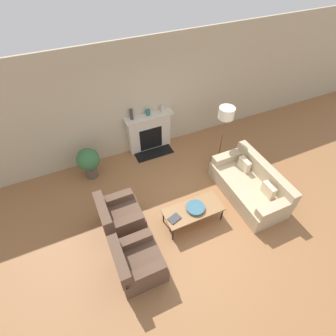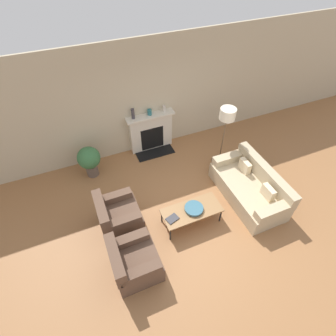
{
  "view_description": "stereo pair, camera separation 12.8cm",
  "coord_description": "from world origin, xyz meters",
  "px_view_note": "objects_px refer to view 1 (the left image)",
  "views": [
    {
      "loc": [
        -1.96,
        -2.74,
        4.8
      ],
      "look_at": [
        -0.18,
        1.17,
        0.45
      ],
      "focal_mm": 28.0,
      "sensor_mm": 36.0,
      "label": 1
    },
    {
      "loc": [
        -1.84,
        -2.8,
        4.8
      ],
      "look_at": [
        -0.18,
        1.17,
        0.45
      ],
      "focal_mm": 28.0,
      "sensor_mm": 36.0,
      "label": 2
    }
  ],
  "objects_px": {
    "fireplace": "(150,133)",
    "book": "(174,219)",
    "floor_lamp": "(225,120)",
    "mantel_vase_left": "(131,114)",
    "armchair_far": "(119,217)",
    "bowl": "(196,208)",
    "mantel_vase_center_right": "(162,108)",
    "couch": "(250,185)",
    "coffee_table": "(193,210)",
    "armchair_near": "(137,263)",
    "potted_plant": "(88,161)",
    "mantel_vase_center_left": "(148,112)"
  },
  "relations": [
    {
      "from": "coffee_table",
      "to": "floor_lamp",
      "type": "relative_size",
      "value": 0.76
    },
    {
      "from": "fireplace",
      "to": "potted_plant",
      "type": "xyz_separation_m",
      "value": [
        -1.72,
        -0.4,
        -0.02
      ]
    },
    {
      "from": "fireplace",
      "to": "mantel_vase_center_left",
      "type": "xyz_separation_m",
      "value": [
        -0.0,
        0.02,
        0.62
      ]
    },
    {
      "from": "armchair_far",
      "to": "coffee_table",
      "type": "relative_size",
      "value": 0.67
    },
    {
      "from": "coffee_table",
      "to": "book",
      "type": "height_order",
      "value": "book"
    },
    {
      "from": "armchair_far",
      "to": "bowl",
      "type": "height_order",
      "value": "armchair_far"
    },
    {
      "from": "couch",
      "to": "bowl",
      "type": "distance_m",
      "value": 1.51
    },
    {
      "from": "armchair_near",
      "to": "mantel_vase_left",
      "type": "height_order",
      "value": "mantel_vase_left"
    },
    {
      "from": "mantel_vase_left",
      "to": "mantel_vase_center_right",
      "type": "relative_size",
      "value": 1.59
    },
    {
      "from": "mantel_vase_center_right",
      "to": "mantel_vase_left",
      "type": "bearing_deg",
      "value": 180.0
    },
    {
      "from": "couch",
      "to": "mantel_vase_center_right",
      "type": "xyz_separation_m",
      "value": [
        -1.07,
        2.5,
        0.85
      ]
    },
    {
      "from": "bowl",
      "to": "potted_plant",
      "type": "xyz_separation_m",
      "value": [
        -1.69,
        2.21,
        0.05
      ]
    },
    {
      "from": "mantel_vase_left",
      "to": "armchair_far",
      "type": "bearing_deg",
      "value": -116.89
    },
    {
      "from": "fireplace",
      "to": "book",
      "type": "bearing_deg",
      "value": -101.26
    },
    {
      "from": "mantel_vase_left",
      "to": "fireplace",
      "type": "bearing_deg",
      "value": -2.0
    },
    {
      "from": "fireplace",
      "to": "couch",
      "type": "height_order",
      "value": "fireplace"
    },
    {
      "from": "floor_lamp",
      "to": "mantel_vase_center_right",
      "type": "height_order",
      "value": "floor_lamp"
    },
    {
      "from": "floor_lamp",
      "to": "armchair_near",
      "type": "bearing_deg",
      "value": -146.67
    },
    {
      "from": "fireplace",
      "to": "coffee_table",
      "type": "relative_size",
      "value": 1.02
    },
    {
      "from": "armchair_far",
      "to": "armchair_near",
      "type": "bearing_deg",
      "value": -180.0
    },
    {
      "from": "fireplace",
      "to": "bowl",
      "type": "relative_size",
      "value": 3.27
    },
    {
      "from": "mantel_vase_left",
      "to": "potted_plant",
      "type": "bearing_deg",
      "value": -162.05
    },
    {
      "from": "fireplace",
      "to": "couch",
      "type": "relative_size",
      "value": 0.67
    },
    {
      "from": "mantel_vase_center_right",
      "to": "book",
      "type": "bearing_deg",
      "value": -108.97
    },
    {
      "from": "armchair_far",
      "to": "coffee_table",
      "type": "height_order",
      "value": "armchair_far"
    },
    {
      "from": "floor_lamp",
      "to": "potted_plant",
      "type": "relative_size",
      "value": 1.93
    },
    {
      "from": "mantel_vase_center_right",
      "to": "armchair_far",
      "type": "bearing_deg",
      "value": -131.84
    },
    {
      "from": "floor_lamp",
      "to": "mantel_vase_left",
      "type": "xyz_separation_m",
      "value": [
        -1.87,
        1.23,
        -0.09
      ]
    },
    {
      "from": "armchair_far",
      "to": "book",
      "type": "height_order",
      "value": "armchair_far"
    },
    {
      "from": "armchair_far",
      "to": "potted_plant",
      "type": "bearing_deg",
      "value": 7.38
    },
    {
      "from": "couch",
      "to": "armchair_far",
      "type": "xyz_separation_m",
      "value": [
        -2.96,
        0.39,
        0.02
      ]
    },
    {
      "from": "book",
      "to": "mantel_vase_center_left",
      "type": "height_order",
      "value": "mantel_vase_center_left"
    },
    {
      "from": "floor_lamp",
      "to": "potted_plant",
      "type": "distance_m",
      "value": 3.36
    },
    {
      "from": "floor_lamp",
      "to": "mantel_vase_center_left",
      "type": "height_order",
      "value": "floor_lamp"
    },
    {
      "from": "bowl",
      "to": "book",
      "type": "height_order",
      "value": "bowl"
    },
    {
      "from": "book",
      "to": "potted_plant",
      "type": "bearing_deg",
      "value": 101.5
    },
    {
      "from": "couch",
      "to": "coffee_table",
      "type": "bearing_deg",
      "value": -85.65
    },
    {
      "from": "fireplace",
      "to": "armchair_near",
      "type": "relative_size",
      "value": 1.52
    },
    {
      "from": "couch",
      "to": "armchair_far",
      "type": "height_order",
      "value": "armchair_far"
    },
    {
      "from": "fireplace",
      "to": "couch",
      "type": "bearing_deg",
      "value": -59.59
    },
    {
      "from": "coffee_table",
      "to": "mantel_vase_center_left",
      "type": "relative_size",
      "value": 8.55
    },
    {
      "from": "armchair_far",
      "to": "floor_lamp",
      "type": "distance_m",
      "value": 3.22
    },
    {
      "from": "mantel_vase_left",
      "to": "mantel_vase_center_right",
      "type": "height_order",
      "value": "mantel_vase_left"
    },
    {
      "from": "armchair_far",
      "to": "bowl",
      "type": "xyz_separation_m",
      "value": [
        1.47,
        -0.51,
        0.13
      ]
    },
    {
      "from": "coffee_table",
      "to": "mantel_vase_center_right",
      "type": "xyz_separation_m",
      "value": [
        0.46,
        2.62,
        0.77
      ]
    },
    {
      "from": "armchair_far",
      "to": "bowl",
      "type": "distance_m",
      "value": 1.56
    },
    {
      "from": "bowl",
      "to": "floor_lamp",
      "type": "height_order",
      "value": "floor_lamp"
    },
    {
      "from": "fireplace",
      "to": "bowl",
      "type": "height_order",
      "value": "fireplace"
    },
    {
      "from": "coffee_table",
      "to": "mantel_vase_left",
      "type": "distance_m",
      "value": 2.77
    },
    {
      "from": "book",
      "to": "mantel_vase_center_right",
      "type": "bearing_deg",
      "value": 54.61
    }
  ]
}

